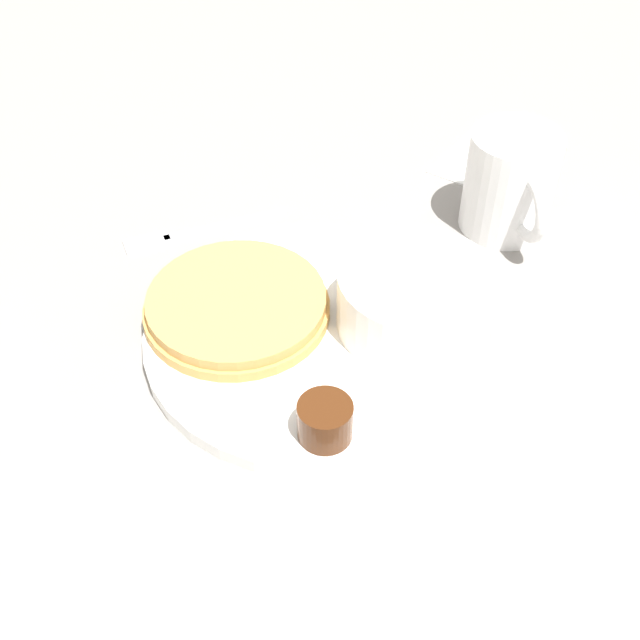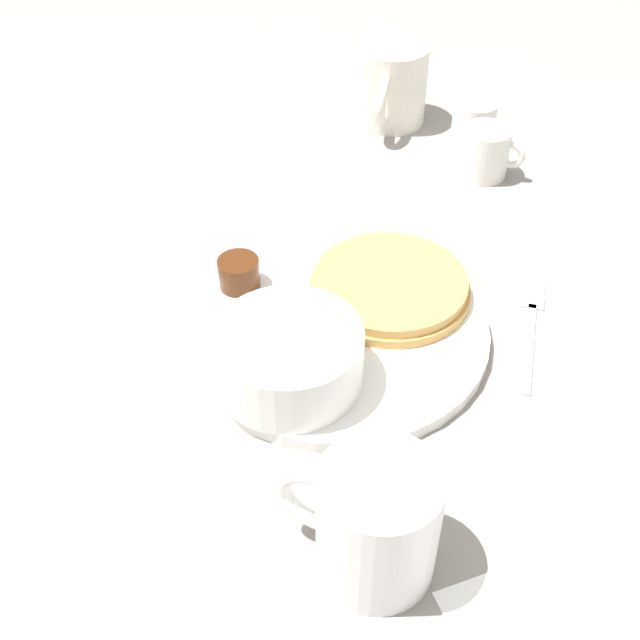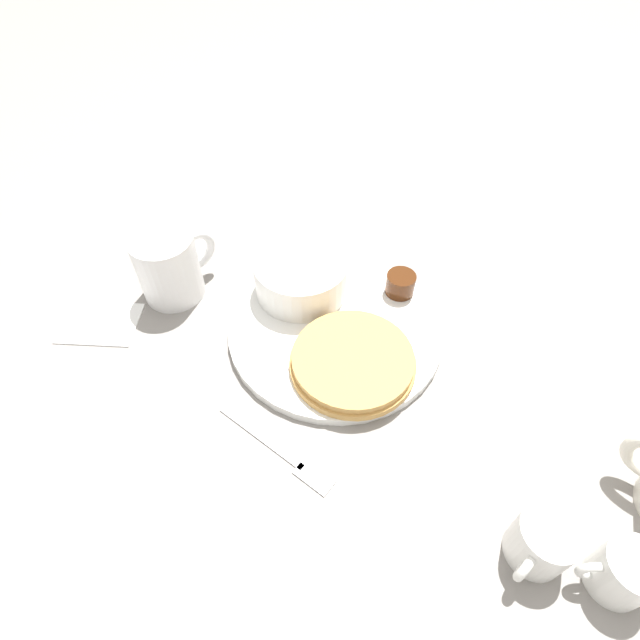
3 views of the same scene
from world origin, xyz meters
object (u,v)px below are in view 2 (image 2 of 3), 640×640
bowl (288,355)px  creamer_pitcher_near (485,152)px  plate (337,330)px  second_mug (390,85)px  creamer_pitcher_far (474,123)px  fork (532,319)px  coffee_mug (374,522)px

bowl → creamer_pitcher_near: bearing=-58.0°
creamer_pitcher_near → plate: bearing=121.8°
plate → second_mug: bearing=-36.1°
creamer_pitcher_far → second_mug: size_ratio=0.69×
fork → creamer_pitcher_near: bearing=-24.1°
bowl → second_mug: bearing=-39.5°
coffee_mug → fork: bearing=-58.7°
coffee_mug → creamer_pitcher_far: 0.56m
bowl → coffee_mug: size_ratio=1.23×
bowl → creamer_pitcher_near: 0.38m
plate → creamer_pitcher_near: creamer_pitcher_near is taller
fork → second_mug: size_ratio=1.17×
bowl → creamer_pitcher_near: (0.20, -0.32, -0.01)m
creamer_pitcher_near → second_mug: (0.15, 0.03, 0.02)m
bowl → fork: (-0.02, -0.22, -0.04)m
creamer_pitcher_near → fork: (-0.22, 0.10, -0.03)m
creamer_pitcher_near → fork: size_ratio=0.50×
creamer_pitcher_near → second_mug: bearing=12.4°
bowl → coffee_mug: coffee_mug is taller
plate → creamer_pitcher_near: bearing=-58.2°
fork → second_mug: second_mug is taller
creamer_pitcher_far → second_mug: second_mug is taller
plate → bowl: size_ratio=2.22×
plate → bowl: 0.08m
plate → second_mug: (0.31, -0.23, 0.04)m
bowl → creamer_pitcher_near: bowl is taller
second_mug → plate: bearing=143.9°
fork → bowl: bearing=85.4°
creamer_pitcher_far → fork: size_ratio=0.59×
plate → creamer_pitcher_far: creamer_pitcher_far is taller
coffee_mug → bowl: bearing=-5.3°
second_mug → creamer_pitcher_near: bearing=-167.6°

